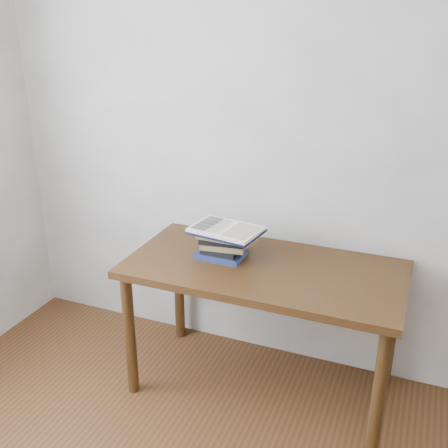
% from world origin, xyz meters
% --- Properties ---
extents(room_shell, '(3.54, 3.54, 2.62)m').
position_xyz_m(room_shell, '(-0.08, 0.01, 1.63)').
color(room_shell, silver).
rests_on(room_shell, ground).
extents(desk, '(1.39, 0.69, 0.74)m').
position_xyz_m(desk, '(-0.05, 1.38, 0.65)').
color(desk, '#422A10').
rests_on(desk, ground).
extents(book_stack, '(0.26, 0.18, 0.14)m').
position_xyz_m(book_stack, '(-0.28, 1.40, 0.81)').
color(book_stack, '#192D4D').
rests_on(book_stack, desk).
extents(open_book, '(0.38, 0.29, 0.03)m').
position_xyz_m(open_book, '(-0.26, 1.40, 0.90)').
color(open_book, black).
rests_on(open_book, book_stack).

